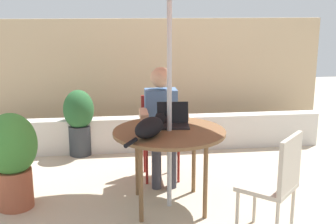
# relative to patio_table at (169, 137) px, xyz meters

# --- Properties ---
(ground_plane) EXTENTS (14.00, 14.00, 0.00)m
(ground_plane) POSITION_rel_patio_table_xyz_m (0.00, 0.00, -0.69)
(ground_plane) COLOR #BCAD93
(fence_back) EXTENTS (4.94, 0.08, 1.68)m
(fence_back) POSITION_rel_patio_table_xyz_m (0.00, 2.30, 0.15)
(fence_back) COLOR tan
(fence_back) RESTS_ON ground
(planter_wall_low) EXTENTS (4.44, 0.20, 0.45)m
(planter_wall_low) POSITION_rel_patio_table_xyz_m (0.00, 1.68, -0.46)
(planter_wall_low) COLOR beige
(planter_wall_low) RESTS_ON ground
(patio_table) EXTENTS (1.04, 1.04, 0.75)m
(patio_table) POSITION_rel_patio_table_xyz_m (0.00, 0.00, 0.00)
(patio_table) COLOR brown
(patio_table) RESTS_ON ground
(chair_occupied) EXTENTS (0.40, 0.40, 0.90)m
(chair_occupied) POSITION_rel_patio_table_xyz_m (0.00, 0.81, -0.16)
(chair_occupied) COLOR maroon
(chair_occupied) RESTS_ON ground
(chair_empty) EXTENTS (0.57, 0.57, 0.90)m
(chair_empty) POSITION_rel_patio_table_xyz_m (0.78, -0.71, -0.16)
(chair_empty) COLOR #B2A899
(chair_empty) RESTS_ON ground
(person_seated) EXTENTS (0.48, 0.48, 1.24)m
(person_seated) POSITION_rel_patio_table_xyz_m (-0.00, 0.65, 0.01)
(person_seated) COLOR #4C72A5
(person_seated) RESTS_ON ground
(laptop) EXTENTS (0.32, 0.28, 0.21)m
(laptop) POSITION_rel_patio_table_xyz_m (0.06, 0.17, 0.12)
(laptop) COLOR black
(laptop) RESTS_ON patio_table
(cat) EXTENTS (0.42, 0.56, 0.17)m
(cat) POSITION_rel_patio_table_xyz_m (-0.19, -0.15, 0.14)
(cat) COLOR black
(cat) RESTS_ON patio_table
(potted_plant_near_fence) EXTENTS (0.38, 0.38, 0.84)m
(potted_plant_near_fence) POSITION_rel_patio_table_xyz_m (-0.94, 1.60, -0.21)
(potted_plant_near_fence) COLOR #33383D
(potted_plant_near_fence) RESTS_ON ground
(potted_plant_by_chair) EXTENTS (0.48, 0.48, 0.92)m
(potted_plant_by_chair) POSITION_rel_patio_table_xyz_m (-1.45, 0.15, -0.17)
(potted_plant_by_chair) COLOR #9E5138
(potted_plant_by_chair) RESTS_ON ground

